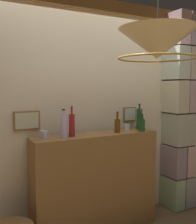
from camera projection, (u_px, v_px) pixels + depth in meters
panelled_rear_partition at (86, 108)px, 3.11m from camera, size 3.26×0.15×2.68m
stone_pillar at (178, 112)px, 3.58m from camera, size 0.39×0.39×2.61m
bar_shelf_unit at (96, 183)px, 2.98m from camera, size 1.46×0.33×1.14m
liquor_bottle_vermouth at (117, 125)px, 3.00m from camera, size 0.07×0.07×0.24m
liquor_bottle_vodka at (140, 123)px, 3.18m from camera, size 0.08×0.08×0.25m
liquor_bottle_scotch at (142, 125)px, 3.08m from camera, size 0.07×0.07×0.20m
liquor_bottle_port at (139, 118)px, 3.27m from camera, size 0.07×0.07×0.31m
liquor_bottle_rye at (72, 125)px, 2.76m from camera, size 0.06×0.06×0.32m
liquor_bottle_bourbon at (64, 127)px, 2.69m from camera, size 0.07×0.07×0.30m
glass_tumbler_rocks at (44, 135)px, 2.64m from camera, size 0.06×0.06×0.09m
glass_tumbler_highball at (127, 127)px, 3.20m from camera, size 0.08×0.08×0.07m
pendant_lamp at (157, 45)px, 2.07m from camera, size 0.63×0.63×0.57m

